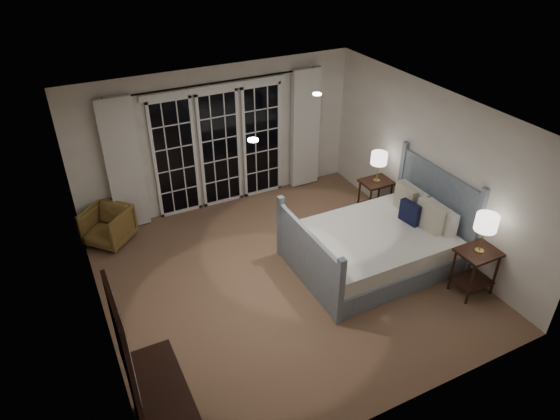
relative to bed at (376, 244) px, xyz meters
name	(u,v)px	position (x,y,z in m)	size (l,w,h in m)	color
floor	(284,278)	(-1.41, 0.28, -0.34)	(5.00, 5.00, 0.00)	brown
ceiling	(285,118)	(-1.41, 0.28, 2.16)	(5.00, 5.00, 0.00)	silver
wall_left	(91,257)	(-3.91, 0.28, 0.91)	(0.02, 5.00, 2.50)	white
wall_right	(430,168)	(1.09, 0.28, 0.91)	(0.02, 5.00, 2.50)	white
wall_back	(218,138)	(-1.41, 2.78, 0.91)	(5.00, 0.02, 2.50)	white
wall_front	(403,328)	(-1.41, -2.22, 0.91)	(5.00, 0.02, 2.50)	white
french_doors	(220,148)	(-1.41, 2.74, 0.75)	(2.50, 0.04, 2.20)	black
curtain_rod	(217,83)	(-1.41, 2.68, 1.91)	(0.03, 0.03, 3.50)	black
curtain_left	(124,166)	(-3.06, 2.66, 0.81)	(0.55, 0.10, 2.25)	silver
curtain_right	(305,129)	(0.24, 2.66, 0.81)	(0.55, 0.10, 2.25)	silver
downlight_a	(317,94)	(-0.61, 0.88, 2.15)	(0.12, 0.12, 0.01)	white
downlight_b	(253,140)	(-2.01, -0.12, 2.15)	(0.12, 0.12, 0.01)	white
bed	(376,244)	(0.00, 0.00, 0.00)	(2.32, 1.67, 1.35)	gray
nightstand_left	(475,265)	(0.81, -1.15, 0.13)	(0.54, 0.44, 0.71)	#321710
nightstand_right	(375,192)	(0.80, 1.15, 0.10)	(0.51, 0.41, 0.67)	#321710
lamp_left	(487,223)	(0.81, -1.15, 0.82)	(0.30, 0.30, 0.57)	tan
lamp_right	(379,159)	(0.80, 1.15, 0.75)	(0.27, 0.27, 0.53)	tan
armchair	(108,226)	(-3.51, 2.38, -0.03)	(0.65, 0.67, 0.61)	brown
dresser	(166,417)	(-3.64, -1.52, 0.08)	(0.50, 1.17, 0.83)	#321710
mirror	(122,343)	(-3.88, -1.52, 1.21)	(0.05, 0.85, 1.00)	#321710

